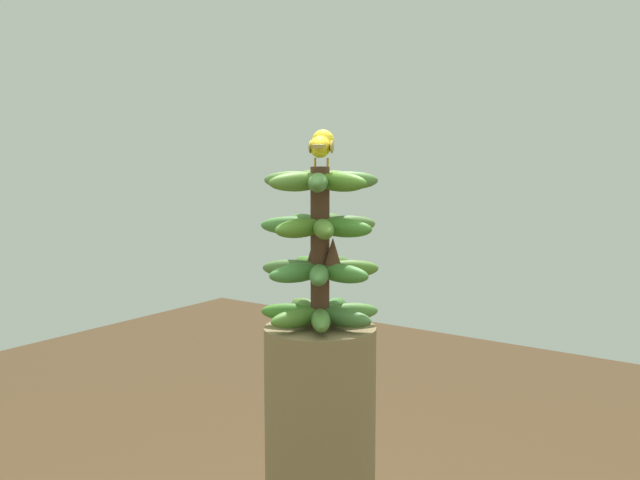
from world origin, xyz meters
TOP-DOWN VIEW (x-y plane):
  - banana_bunch at (0.00, 0.00)m, footprint 0.27×0.27m
  - perched_bird at (-0.00, 0.01)m, footprint 0.11×0.17m

SIDE VIEW (x-z plane):
  - banana_bunch at x=0.00m, z-range 1.09..1.44m
  - perched_bird at x=0.00m, z-range 1.45..1.53m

